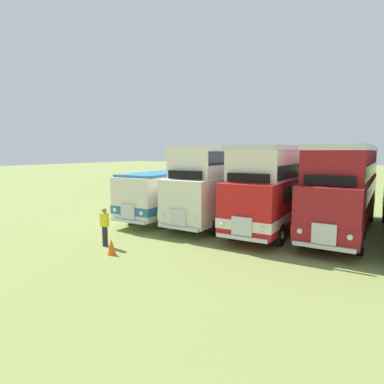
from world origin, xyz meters
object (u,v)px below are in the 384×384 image
(bus_second_in_row, at_px, (226,181))
(cone_mid_row, at_px, (111,247))
(bus_third_in_row, at_px, (281,184))
(marshal_person, at_px, (105,227))
(bus_first_in_row, at_px, (181,189))
(bus_fourth_in_row, at_px, (344,187))

(bus_second_in_row, distance_m, cone_mid_row, 8.89)
(bus_second_in_row, relative_size, bus_third_in_row, 0.89)
(cone_mid_row, xyz_separation_m, marshal_person, (-1.13, 0.77, 0.55))
(cone_mid_row, distance_m, marshal_person, 1.48)
(bus_first_in_row, height_order, bus_second_in_row, bus_second_in_row)
(bus_third_in_row, relative_size, marshal_person, 6.76)
(bus_first_in_row, bearing_deg, marshal_person, -84.04)
(bus_third_in_row, xyz_separation_m, bus_fourth_in_row, (3.27, 0.12, -0.00))
(bus_first_in_row, height_order, bus_fourth_in_row, bus_fourth_in_row)
(bus_fourth_in_row, relative_size, marshal_person, 6.51)
(bus_third_in_row, distance_m, bus_fourth_in_row, 3.27)
(bus_second_in_row, bearing_deg, marshal_person, -107.55)
(bus_third_in_row, height_order, cone_mid_row, bus_third_in_row)
(bus_second_in_row, xyz_separation_m, marshal_person, (-2.45, -7.76, -1.58))
(bus_first_in_row, relative_size, bus_third_in_row, 0.92)
(bus_third_in_row, xyz_separation_m, cone_mid_row, (-4.59, -8.96, -2.03))
(marshal_person, bearing_deg, bus_third_in_row, 55.07)
(cone_mid_row, bearing_deg, bus_third_in_row, 62.88)
(bus_third_in_row, relative_size, cone_mid_row, 17.43)
(bus_second_in_row, relative_size, bus_fourth_in_row, 0.93)
(bus_first_in_row, xyz_separation_m, bus_third_in_row, (6.53, 0.37, 0.61))
(bus_first_in_row, height_order, cone_mid_row, bus_first_in_row)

